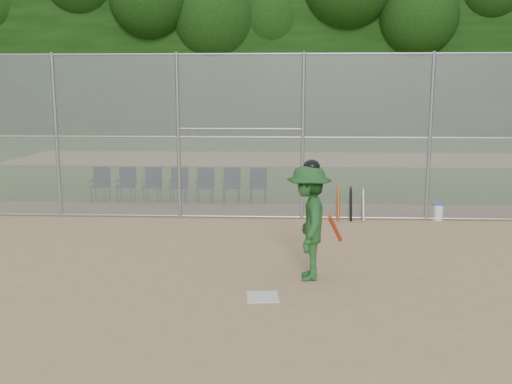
{
  "coord_description": "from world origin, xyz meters",
  "views": [
    {
      "loc": [
        0.54,
        -8.67,
        3.04
      ],
      "look_at": [
        0.0,
        2.5,
        1.1
      ],
      "focal_mm": 40.0,
      "sensor_mm": 36.0,
      "label": 1
    }
  ],
  "objects_px": {
    "home_plate": "(263,297)",
    "water_cooler": "(437,211)",
    "chair_0": "(100,185)",
    "batter_at_plate": "(308,222)"
  },
  "relations": [
    {
      "from": "batter_at_plate",
      "to": "water_cooler",
      "type": "xyz_separation_m",
      "value": [
        3.35,
        4.65,
        -0.75
      ]
    },
    {
      "from": "home_plate",
      "to": "water_cooler",
      "type": "distance_m",
      "value": 6.92
    },
    {
      "from": "home_plate",
      "to": "batter_at_plate",
      "type": "distance_m",
      "value": 1.52
    },
    {
      "from": "water_cooler",
      "to": "chair_0",
      "type": "height_order",
      "value": "chair_0"
    },
    {
      "from": "home_plate",
      "to": "batter_at_plate",
      "type": "relative_size",
      "value": 0.24
    },
    {
      "from": "home_plate",
      "to": "batter_at_plate",
      "type": "xyz_separation_m",
      "value": [
        0.72,
        0.95,
        0.95
      ]
    },
    {
      "from": "batter_at_plate",
      "to": "water_cooler",
      "type": "height_order",
      "value": "batter_at_plate"
    },
    {
      "from": "batter_at_plate",
      "to": "chair_0",
      "type": "relative_size",
      "value": 2.08
    },
    {
      "from": "home_plate",
      "to": "chair_0",
      "type": "distance_m",
      "value": 8.99
    },
    {
      "from": "chair_0",
      "to": "batter_at_plate",
      "type": "bearing_deg",
      "value": -49.5
    }
  ]
}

